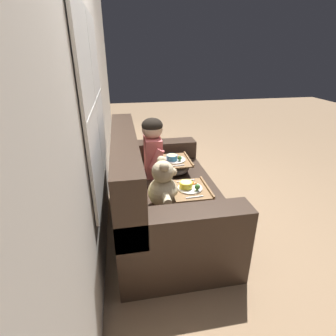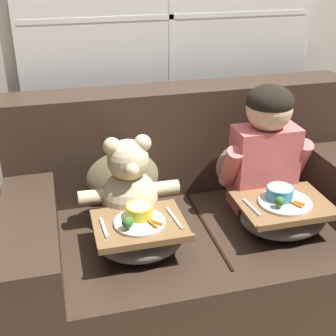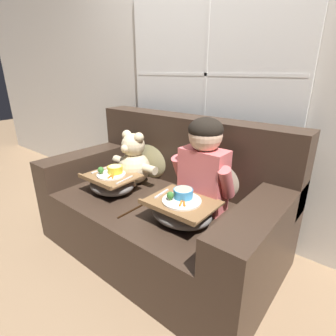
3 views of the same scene
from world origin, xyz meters
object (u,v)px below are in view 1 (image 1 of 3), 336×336
couch (159,196)px  throw_pillow_behind_teddy (137,188)px  throw_pillow_behind_child (133,159)px  lap_tray_teddy (190,195)px  lap_tray_child (175,165)px  child_figure (153,144)px  teddy_bear (164,186)px

couch → throw_pillow_behind_teddy: size_ratio=4.19×
couch → throw_pillow_behind_child: 0.48m
lap_tray_teddy → lap_tray_child: bearing=0.0°
throw_pillow_behind_child → child_figure: bearing=-90.0°
throw_pillow_behind_child → lap_tray_child: bearing=-90.1°
child_figure → teddy_bear: size_ratio=1.32×
throw_pillow_behind_teddy → child_figure: size_ratio=0.69×
throw_pillow_behind_child → lap_tray_teddy: size_ratio=1.08×
lap_tray_child → lap_tray_teddy: bearing=-180.0°
couch → child_figure: child_figure is taller
lap_tray_teddy → child_figure: bearing=19.7°
throw_pillow_behind_child → child_figure: size_ratio=0.67×
lap_tray_teddy → couch: bearing=34.5°
couch → lap_tray_child: 0.43m
couch → throw_pillow_behind_child: size_ratio=4.31×
throw_pillow_behind_child → child_figure: child_figure is taller
teddy_bear → lap_tray_child: (0.65, -0.23, -0.10)m
couch → throw_pillow_behind_child: (0.32, 0.22, 0.28)m
couch → lap_tray_teddy: 0.43m
lap_tray_child → throw_pillow_behind_child: bearing=89.9°
couch → lap_tray_child: (0.32, -0.22, 0.17)m
throw_pillow_behind_teddy → couch: bearing=-34.6°
throw_pillow_behind_teddy → lap_tray_child: (0.65, -0.45, -0.11)m
teddy_bear → lap_tray_child: bearing=-19.3°
teddy_bear → lap_tray_teddy: size_ratio=1.22×
child_figure → throw_pillow_behind_teddy: bearing=161.7°
teddy_bear → lap_tray_teddy: 0.25m
child_figure → lap_tray_teddy: size_ratio=1.61×
throw_pillow_behind_child → teddy_bear: 0.68m
child_figure → lap_tray_child: child_figure is taller
throw_pillow_behind_teddy → lap_tray_teddy: bearing=-90.0°
lap_tray_teddy → teddy_bear: bearing=90.0°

